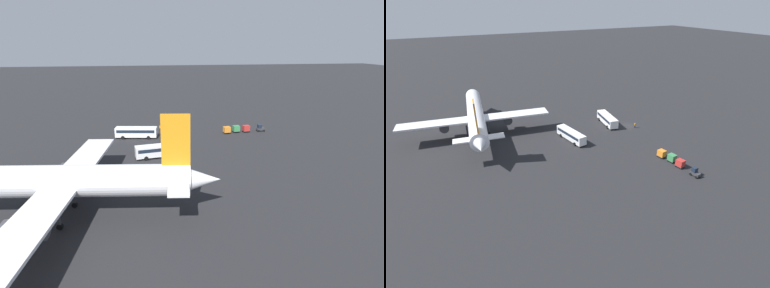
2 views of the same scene
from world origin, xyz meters
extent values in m
plane|color=#232326|center=(0.00, 0.00, 0.00)|extent=(600.00, 600.00, 0.00)
cylinder|color=silver|center=(16.22, 45.52, 6.21)|extent=(42.23, 10.08, 4.77)
cone|color=silver|center=(-6.01, 48.38, 6.21)|extent=(6.70, 5.05, 4.30)
cube|color=silver|center=(15.68, 57.73, 5.61)|extent=(7.87, 19.84, 0.44)
cube|color=silver|center=(12.61, 33.85, 5.61)|extent=(7.87, 19.84, 0.44)
cube|color=orange|center=(-2.50, 47.93, 12.41)|extent=(4.21, 0.89, 7.64)
cube|color=silver|center=(-2.92, 47.98, 6.68)|extent=(4.49, 12.69, 0.28)
cylinder|color=#38383D|center=(16.56, 54.70, 4.08)|extent=(5.33, 3.25, 2.63)
cylinder|color=#38383D|center=(14.23, 36.56, 4.08)|extent=(5.33, 3.25, 2.63)
cylinder|color=#38383D|center=(14.54, 48.87, 1.91)|extent=(0.50, 0.50, 3.82)
cylinder|color=black|center=(14.54, 48.87, 0.45)|extent=(0.96, 0.61, 0.90)
cylinder|color=#38383D|center=(13.75, 42.71, 1.91)|extent=(0.50, 0.50, 3.82)
cylinder|color=black|center=(13.75, 42.71, 0.45)|extent=(0.96, 0.61, 0.90)
cube|color=white|center=(4.50, 5.41, 1.77)|extent=(11.90, 4.68, 2.63)
cube|color=#192333|center=(4.50, 5.41, 2.23)|extent=(10.99, 4.57, 0.84)
cylinder|color=black|center=(8.28, 6.30, 0.50)|extent=(1.04, 0.46, 1.00)
cylinder|color=black|center=(7.81, 3.37, 0.50)|extent=(1.04, 0.46, 1.00)
cylinder|color=black|center=(1.19, 7.45, 0.50)|extent=(1.04, 0.46, 1.00)
cylinder|color=black|center=(0.71, 4.52, 0.50)|extent=(1.04, 0.46, 1.00)
cube|color=white|center=(-1.50, 21.79, 1.75)|extent=(12.06, 4.26, 2.59)
cube|color=#192333|center=(-1.50, 21.79, 2.20)|extent=(11.14, 4.15, 0.83)
cylinder|color=black|center=(1.93, 23.64, 0.50)|extent=(1.03, 0.45, 1.00)
cylinder|color=black|center=(2.32, 21.04, 0.50)|extent=(1.03, 0.45, 1.00)
cylinder|color=black|center=(-5.32, 22.54, 0.50)|extent=(1.03, 0.45, 1.00)
cylinder|color=black|center=(-4.92, 19.94, 0.50)|extent=(1.03, 0.45, 1.00)
cube|color=#333338|center=(-33.01, 4.23, 0.65)|extent=(2.46, 1.42, 0.70)
cube|color=#192333|center=(-32.59, 4.25, 1.55)|extent=(1.14, 1.22, 1.10)
cylinder|color=black|center=(-32.20, 4.98, 0.30)|extent=(0.61, 0.25, 0.60)
cylinder|color=black|center=(-32.13, 3.58, 0.30)|extent=(0.61, 0.25, 0.60)
cylinder|color=black|center=(-33.88, 4.89, 0.30)|extent=(0.61, 0.25, 0.60)
cylinder|color=black|center=(-33.81, 3.49, 0.30)|extent=(0.61, 0.25, 0.60)
cylinder|color=#1E1E2D|center=(-2.49, -0.82, 0.42)|extent=(0.32, 0.32, 0.85)
cylinder|color=orange|center=(-2.49, -0.82, 1.18)|extent=(0.38, 0.38, 0.65)
sphere|color=tan|center=(-2.49, -0.82, 1.62)|extent=(0.24, 0.24, 0.24)
cube|color=#38383D|center=(-28.24, 4.51, 0.41)|extent=(2.21, 1.94, 0.10)
cube|color=#B72D28|center=(-28.24, 4.51, 1.26)|extent=(2.10, 1.84, 1.60)
cylinder|color=black|center=(-27.58, 5.24, 0.18)|extent=(0.37, 0.17, 0.36)
cylinder|color=black|center=(-27.40, 3.98, 0.18)|extent=(0.37, 0.17, 0.36)
cylinder|color=black|center=(-29.08, 5.04, 0.18)|extent=(0.37, 0.17, 0.36)
cylinder|color=black|center=(-28.91, 3.77, 0.18)|extent=(0.37, 0.17, 0.36)
cube|color=#38383D|center=(-25.16, 4.38, 0.41)|extent=(2.21, 1.94, 0.10)
cube|color=#38844C|center=(-25.16, 4.38, 1.26)|extent=(2.10, 1.84, 1.60)
cylinder|color=black|center=(-24.49, 5.11, 0.18)|extent=(0.37, 0.17, 0.36)
cylinder|color=black|center=(-24.32, 3.85, 0.18)|extent=(0.37, 0.17, 0.36)
cylinder|color=black|center=(-26.00, 4.91, 0.18)|extent=(0.37, 0.17, 0.36)
cylinder|color=black|center=(-25.83, 3.64, 0.18)|extent=(0.37, 0.17, 0.36)
cube|color=#38383D|center=(-22.08, 5.09, 0.41)|extent=(2.21, 1.94, 0.10)
cube|color=orange|center=(-22.08, 5.09, 1.26)|extent=(2.10, 1.84, 1.60)
cylinder|color=black|center=(-21.41, 5.83, 0.18)|extent=(0.37, 0.17, 0.36)
cylinder|color=black|center=(-21.24, 4.56, 0.18)|extent=(0.37, 0.17, 0.36)
cylinder|color=black|center=(-22.92, 5.62, 0.18)|extent=(0.37, 0.17, 0.36)
cylinder|color=black|center=(-22.74, 4.36, 0.18)|extent=(0.37, 0.17, 0.36)
camera|label=1|loc=(1.46, 88.40, 25.42)|focal=28.00mm
camera|label=2|loc=(-74.34, 56.75, 38.22)|focal=28.00mm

